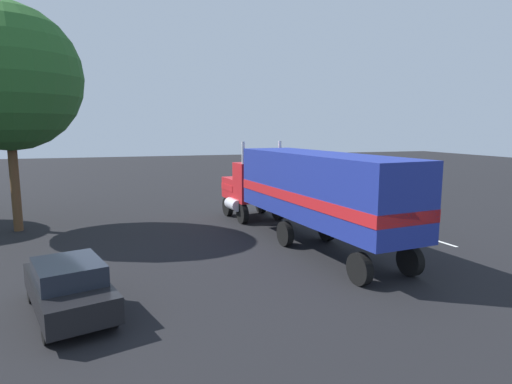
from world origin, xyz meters
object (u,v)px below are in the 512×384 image
(parked_car, at_px, (69,287))
(tree_left, at_px, (6,78))
(person_bystander, at_px, (355,215))
(semi_truck, at_px, (306,188))

(parked_car, bearing_deg, tree_left, 17.15)
(person_bystander, distance_m, parked_car, 13.83)
(semi_truck, relative_size, tree_left, 1.28)
(semi_truck, xyz_separation_m, parked_car, (-4.95, 9.45, -1.72))
(tree_left, bearing_deg, semi_truck, -116.94)
(semi_truck, relative_size, person_bystander, 8.81)
(parked_car, bearing_deg, person_bystander, -65.02)
(semi_truck, distance_m, person_bystander, 3.61)
(semi_truck, bearing_deg, tree_left, 63.06)
(parked_car, height_order, tree_left, tree_left)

